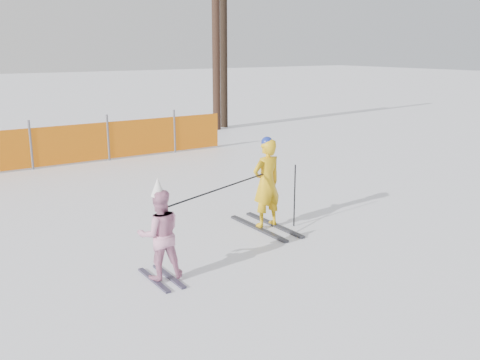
% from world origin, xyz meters
% --- Properties ---
extents(ground, '(120.00, 120.00, 0.00)m').
position_xyz_m(ground, '(0.00, 0.00, 0.00)').
color(ground, white).
rests_on(ground, ground).
extents(adult, '(0.56, 1.55, 1.58)m').
position_xyz_m(adult, '(0.72, 0.77, 0.78)').
color(adult, black).
rests_on(adult, ground).
extents(child, '(0.68, 0.87, 1.40)m').
position_xyz_m(child, '(-1.68, -0.13, 0.64)').
color(child, black).
rests_on(child, ground).
extents(ski_poles, '(2.75, 0.84, 1.09)m').
position_xyz_m(ski_poles, '(0.05, 0.40, 0.83)').
color(ski_poles, black).
rests_on(ski_poles, ground).
extents(tree_trunks, '(10.95, 1.04, 6.64)m').
position_xyz_m(tree_trunks, '(3.20, 11.10, 2.84)').
color(tree_trunks, '#311F16').
rests_on(tree_trunks, ground).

